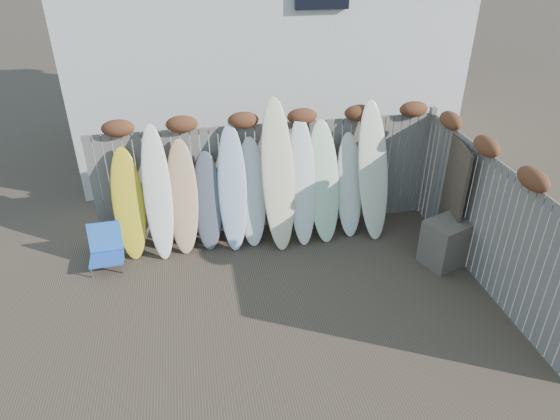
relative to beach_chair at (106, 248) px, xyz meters
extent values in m
plane|color=#493A2D|center=(2.81, -1.67, -0.33)|extent=(80.00, 80.00, 0.00)
cube|color=slate|center=(2.81, 0.73, 0.67)|extent=(6.00, 0.10, 2.00)
cube|color=slate|center=(5.81, 0.73, 0.72)|extent=(0.10, 0.10, 2.10)
ellipsoid|color=brown|center=(0.41, 0.69, 1.77)|extent=(0.52, 0.28, 0.28)
ellipsoid|color=brown|center=(1.41, 0.69, 1.77)|extent=(0.52, 0.28, 0.28)
ellipsoid|color=brown|center=(2.41, 0.69, 1.77)|extent=(0.52, 0.28, 0.28)
ellipsoid|color=brown|center=(3.41, 0.69, 1.77)|extent=(0.52, 0.28, 0.28)
ellipsoid|color=brown|center=(4.41, 0.69, 1.77)|extent=(0.52, 0.28, 0.28)
ellipsoid|color=brown|center=(5.41, 0.69, 1.77)|extent=(0.52, 0.28, 0.28)
cube|color=slate|center=(5.81, -1.47, 0.67)|extent=(0.10, 4.40, 2.00)
ellipsoid|color=brown|center=(5.77, -2.17, 1.77)|extent=(0.28, 0.56, 0.28)
ellipsoid|color=brown|center=(5.77, -1.07, 1.77)|extent=(0.28, 0.56, 0.28)
ellipsoid|color=brown|center=(5.77, 0.03, 1.77)|extent=(0.28, 0.56, 0.28)
cube|color=silver|center=(3.31, 4.83, 2.67)|extent=(8.00, 5.00, 6.00)
cube|color=blue|center=(0.01, -0.13, -0.13)|extent=(0.55, 0.49, 0.03)
cube|color=blue|center=(-0.01, 0.13, 0.13)|extent=(0.53, 0.19, 0.48)
cylinder|color=#A1A2A8|center=(-0.22, -0.34, -0.23)|extent=(0.03, 0.03, 0.20)
cylinder|color=silver|center=(-0.24, 0.06, -0.23)|extent=(0.03, 0.03, 0.20)
cylinder|color=#A2A1A8|center=(0.26, -0.31, -0.23)|extent=(0.03, 0.03, 0.20)
cylinder|color=silver|center=(0.24, 0.08, -0.23)|extent=(0.03, 0.03, 0.20)
cube|color=#433C32|center=(5.47, -0.98, 0.06)|extent=(0.82, 0.75, 0.77)
cube|color=#3C2E24|center=(5.75, -0.40, 0.63)|extent=(0.32, 1.26, 1.92)
ellipsoid|color=yellow|center=(0.42, 0.33, 0.59)|extent=(0.54, 0.68, 1.83)
ellipsoid|color=white|center=(0.91, 0.29, 0.76)|extent=(0.47, 0.78, 2.17)
ellipsoid|color=#E8B874|center=(1.30, 0.34, 0.62)|extent=(0.58, 0.72, 1.89)
ellipsoid|color=#575966|center=(1.71, 0.34, 0.50)|extent=(0.53, 0.64, 1.65)
ellipsoid|color=silver|center=(2.14, 0.31, 0.72)|extent=(0.54, 0.77, 2.09)
ellipsoid|color=white|center=(2.47, 0.35, 0.59)|extent=(0.54, 0.69, 1.84)
ellipsoid|color=#FCE8B9|center=(2.91, 0.24, 0.92)|extent=(0.56, 0.88, 2.49)
ellipsoid|color=white|center=(3.33, 0.26, 0.75)|extent=(0.49, 0.77, 2.16)
ellipsoid|color=#D6F8C8|center=(3.72, 0.27, 0.71)|extent=(0.58, 0.76, 2.08)
ellipsoid|color=white|center=(4.21, 0.32, 0.58)|extent=(0.48, 0.66, 1.80)
ellipsoid|color=#ECEBC8|center=(4.59, 0.24, 0.85)|extent=(0.59, 0.86, 2.36)
camera|label=1|loc=(1.54, -7.16, 4.60)|focal=32.00mm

